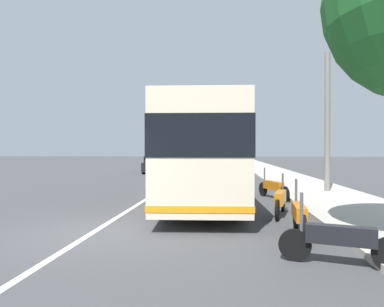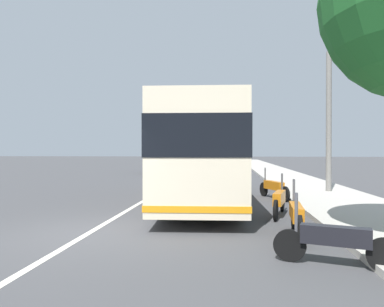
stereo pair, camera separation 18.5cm
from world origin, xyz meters
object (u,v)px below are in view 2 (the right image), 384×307
(coach_bus, at_px, (202,151))
(motorcycle_by_tree, at_px, (279,200))
(motorcycle_far_end, at_px, (296,216))
(car_behind_bus, at_px, (174,163))
(utility_pole, at_px, (329,123))
(motorcycle_angled, at_px, (334,241))
(motorcycle_nearest_curb, at_px, (274,187))
(car_oncoming, at_px, (158,165))
(car_ahead_same_lane, at_px, (193,159))
(car_side_street, at_px, (217,161))

(coach_bus, height_order, motorcycle_by_tree, coach_bus)
(motorcycle_far_end, xyz_separation_m, car_behind_bus, (26.82, 7.08, 0.22))
(coach_bus, height_order, utility_pole, utility_pole)
(motorcycle_angled, xyz_separation_m, car_behind_bus, (28.88, 7.33, 0.25))
(motorcycle_nearest_curb, height_order, car_oncoming, car_oncoming)
(motorcycle_angled, bearing_deg, motorcycle_far_end, -65.73)
(motorcycle_far_end, xyz_separation_m, motorcycle_by_tree, (2.57, 0.01, -0.01))
(motorcycle_nearest_curb, bearing_deg, motorcycle_by_tree, 153.09)
(motorcycle_by_tree, bearing_deg, car_ahead_same_lane, 24.52)
(car_behind_bus, bearing_deg, car_oncoming, -12.31)
(motorcycle_far_end, height_order, utility_pole, utility_pole)
(coach_bus, distance_m, utility_pole, 6.27)
(motorcycle_by_tree, relative_size, car_oncoming, 0.53)
(car_oncoming, height_order, car_side_street, car_side_street)
(car_behind_bus, height_order, car_side_street, car_side_street)
(coach_bus, height_order, car_ahead_same_lane, coach_bus)
(motorcycle_by_tree, relative_size, car_ahead_same_lane, 0.49)
(coach_bus, distance_m, car_oncoming, 17.28)
(car_side_street, xyz_separation_m, utility_pole, (-26.65, -5.95, 2.52))
(car_oncoming, bearing_deg, motorcycle_far_end, 15.36)
(motorcycle_angled, xyz_separation_m, car_oncoming, (24.17, 8.08, 0.26))
(car_behind_bus, bearing_deg, car_side_street, 149.57)
(car_behind_bus, xyz_separation_m, utility_pole, (-18.62, -10.08, 2.54))
(motorcycle_by_tree, relative_size, car_side_street, 0.52)
(motorcycle_by_tree, distance_m, car_oncoming, 21.05)
(car_oncoming, height_order, car_ahead_same_lane, car_ahead_same_lane)
(motorcycle_far_end, relative_size, car_ahead_same_lane, 0.51)
(motorcycle_far_end, relative_size, car_side_street, 0.54)
(motorcycle_angled, distance_m, motorcycle_by_tree, 4.63)
(motorcycle_angled, distance_m, car_oncoming, 25.49)
(car_behind_bus, relative_size, utility_pole, 0.69)
(motorcycle_far_end, bearing_deg, motorcycle_by_tree, 6.12)
(car_oncoming, relative_size, car_ahead_same_lane, 0.93)
(motorcycle_nearest_curb, distance_m, car_oncoming, 17.73)
(car_oncoming, relative_size, utility_pole, 0.64)
(car_behind_bus, bearing_deg, motorcycle_angled, 11.00)
(motorcycle_angled, xyz_separation_m, motorcycle_by_tree, (4.63, 0.26, 0.02))
(motorcycle_nearest_curb, bearing_deg, motorcycle_far_end, 155.09)
(motorcycle_by_tree, distance_m, motorcycle_nearest_curb, 3.80)
(motorcycle_angled, height_order, car_behind_bus, car_behind_bus)
(motorcycle_far_end, bearing_deg, car_oncoming, 25.31)
(motorcycle_far_end, xyz_separation_m, car_ahead_same_lane, (44.30, 7.00, 0.24))
(motorcycle_nearest_curb, bearing_deg, car_behind_bus, -2.43)
(coach_bus, relative_size, motorcycle_nearest_curb, 5.36)
(coach_bus, height_order, motorcycle_far_end, coach_bus)
(utility_pole, bearing_deg, motorcycle_nearest_curb, 124.29)
(motorcycle_far_end, xyz_separation_m, motorcycle_nearest_curb, (6.36, -0.29, -0.01))
(motorcycle_far_end, height_order, car_ahead_same_lane, car_ahead_same_lane)
(motorcycle_far_end, xyz_separation_m, car_oncoming, (22.11, 7.83, 0.24))
(motorcycle_angled, bearing_deg, car_ahead_same_lane, -63.60)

